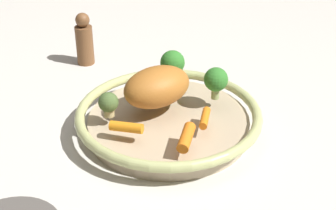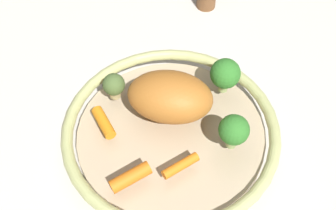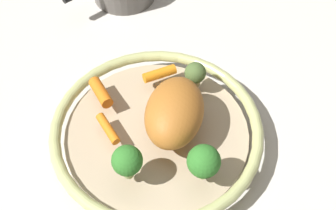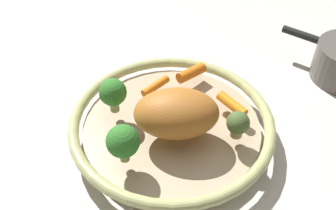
% 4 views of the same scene
% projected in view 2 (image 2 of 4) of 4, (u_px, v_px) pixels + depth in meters
% --- Properties ---
extents(ground_plane, '(1.99, 1.99, 0.00)m').
position_uv_depth(ground_plane, '(171.00, 143.00, 0.73)').
color(ground_plane, beige).
extents(serving_bowl, '(0.36, 0.36, 0.05)m').
position_uv_depth(serving_bowl, '(171.00, 134.00, 0.70)').
color(serving_bowl, tan).
rests_on(serving_bowl, ground_plane).
extents(roast_chicken_piece, '(0.15, 0.17, 0.07)m').
position_uv_depth(roast_chicken_piece, '(170.00, 97.00, 0.67)').
color(roast_chicken_piece, '#B06827').
rests_on(roast_chicken_piece, serving_bowl).
extents(baby_carrot_left, '(0.03, 0.06, 0.02)m').
position_uv_depth(baby_carrot_left, '(181.00, 166.00, 0.63)').
color(baby_carrot_left, orange).
rests_on(baby_carrot_left, serving_bowl).
extents(baby_carrot_right, '(0.03, 0.07, 0.03)m').
position_uv_depth(baby_carrot_right, '(130.00, 177.00, 0.62)').
color(baby_carrot_right, orange).
rests_on(baby_carrot_right, serving_bowl).
extents(baby_carrot_center, '(0.06, 0.02, 0.02)m').
position_uv_depth(baby_carrot_center, '(104.00, 122.00, 0.68)').
color(baby_carrot_center, orange).
rests_on(baby_carrot_center, serving_bowl).
extents(broccoli_floret_large, '(0.05, 0.05, 0.06)m').
position_uv_depth(broccoli_floret_large, '(234.00, 130.00, 0.63)').
color(broccoli_floret_large, '#96AA66').
rests_on(broccoli_floret_large, serving_bowl).
extents(broccoli_floret_small, '(0.04, 0.04, 0.05)m').
position_uv_depth(broccoli_floret_small, '(114.00, 85.00, 0.70)').
color(broccoli_floret_small, tan).
rests_on(broccoli_floret_small, serving_bowl).
extents(broccoli_floret_edge, '(0.05, 0.05, 0.07)m').
position_uv_depth(broccoli_floret_edge, '(225.00, 74.00, 0.70)').
color(broccoli_floret_edge, '#95AB66').
rests_on(broccoli_floret_edge, serving_bowl).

